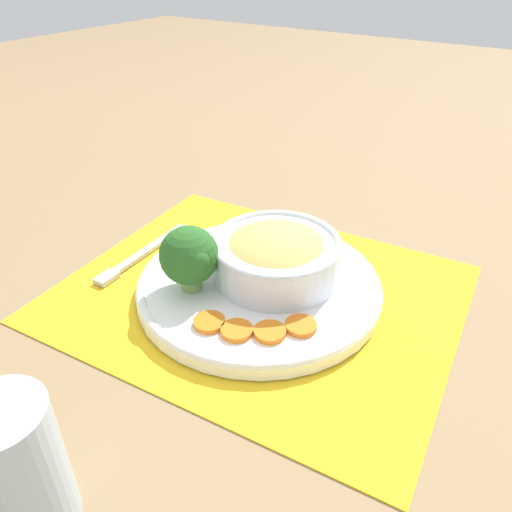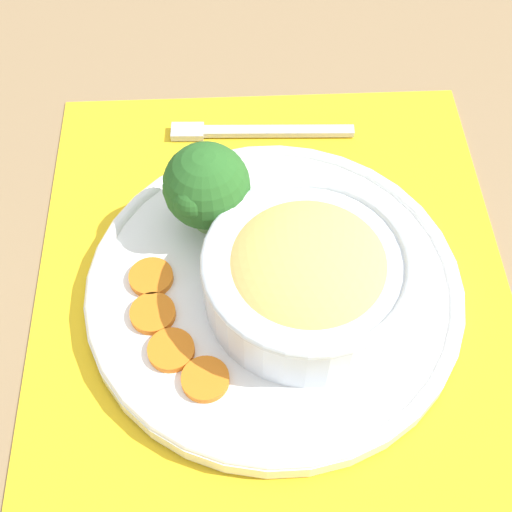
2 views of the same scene
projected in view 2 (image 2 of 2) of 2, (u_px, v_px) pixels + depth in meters
ground_plane at (278, 297)px, 0.61m from camera, size 4.00×4.00×0.00m
placemat at (278, 296)px, 0.61m from camera, size 0.53×0.45×0.00m
plate at (279, 288)px, 0.60m from camera, size 0.31×0.31×0.02m
bowl at (312, 274)px, 0.56m from camera, size 0.17×0.17×0.06m
broccoli_floret at (211, 187)px, 0.59m from camera, size 0.07×0.07×0.09m
carrot_slice_near at (156, 275)px, 0.59m from camera, size 0.04×0.04×0.01m
carrot_slice_middle at (158, 314)px, 0.57m from camera, size 0.04×0.04×0.01m
carrot_slice_far at (176, 350)px, 0.55m from camera, size 0.04×0.04×0.01m
carrot_slice_extra at (210, 380)px, 0.54m from camera, size 0.04×0.04×0.01m
fork at (248, 131)px, 0.71m from camera, size 0.03×0.18×0.01m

